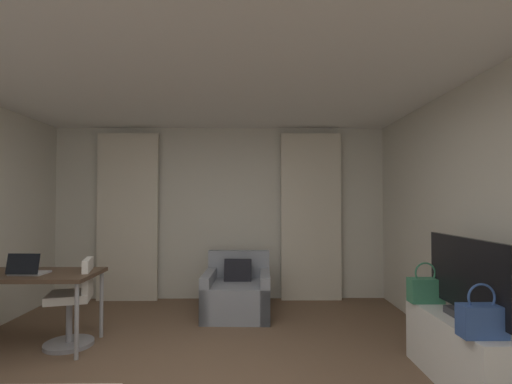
% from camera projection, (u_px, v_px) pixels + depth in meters
% --- Properties ---
extents(wall_window, '(5.12, 0.06, 2.60)m').
position_uv_depth(wall_window, '(220.00, 213.00, 5.76)').
color(wall_window, beige).
rests_on(wall_window, ground).
extents(ceiling, '(5.12, 6.12, 0.06)m').
position_uv_depth(ceiling, '(186.00, 45.00, 2.76)').
color(ceiling, white).
rests_on(ceiling, wall_left).
extents(curtain_left_panel, '(0.90, 0.06, 2.50)m').
position_uv_depth(curtain_left_panel, '(128.00, 216.00, 5.61)').
color(curtain_left_panel, beige).
rests_on(curtain_left_panel, ground).
extents(curtain_right_panel, '(0.90, 0.06, 2.50)m').
position_uv_depth(curtain_right_panel, '(311.00, 216.00, 5.64)').
color(curtain_right_panel, beige).
rests_on(curtain_right_panel, ground).
extents(armchair, '(0.87, 0.90, 0.79)m').
position_uv_depth(armchair, '(237.00, 294.00, 4.88)').
color(armchair, gray).
rests_on(armchair, ground).
extents(desk, '(1.33, 0.68, 0.75)m').
position_uv_depth(desk, '(29.00, 279.00, 3.79)').
color(desk, '#4C3828').
rests_on(desk, ground).
extents(desk_chair, '(0.49, 0.49, 0.88)m').
position_uv_depth(desk_chair, '(74.00, 307.00, 3.85)').
color(desk_chair, gray).
rests_on(desk_chair, ground).
extents(laptop, '(0.33, 0.26, 0.22)m').
position_uv_depth(laptop, '(28.00, 270.00, 3.70)').
color(laptop, '#ADADB2').
rests_on(laptop, desk).
extents(tv_console, '(0.46, 1.20, 0.55)m').
position_uv_depth(tv_console, '(466.00, 352.00, 2.99)').
color(tv_console, white).
rests_on(tv_console, ground).
extents(tv_flatscreen, '(0.20, 1.08, 0.64)m').
position_uv_depth(tv_flatscreen, '(467.00, 280.00, 2.98)').
color(tv_flatscreen, '#333338').
rests_on(tv_flatscreen, tv_console).
extents(handbag_primary, '(0.30, 0.14, 0.37)m').
position_uv_depth(handbag_primary, '(425.00, 289.00, 3.45)').
color(handbag_primary, '#387F5B').
rests_on(handbag_primary, tv_console).
extents(handbag_secondary, '(0.30, 0.14, 0.37)m').
position_uv_depth(handbag_secondary, '(482.00, 320.00, 2.56)').
color(handbag_secondary, '#335193').
rests_on(handbag_secondary, tv_console).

